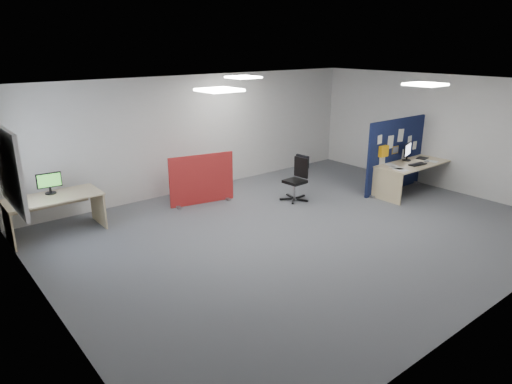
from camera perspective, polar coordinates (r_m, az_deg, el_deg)
floor at (r=8.74m, az=5.89°, el=-4.76°), size 9.00×9.00×0.00m
ceiling at (r=8.09m, az=6.51°, el=13.15°), size 9.00×7.00×0.02m
wall_back at (r=11.01m, az=-6.83°, el=7.36°), size 9.00×0.02×2.70m
wall_front at (r=6.44m, az=28.62°, el=-2.63°), size 9.00×0.02×2.70m
wall_left at (r=6.16m, az=-25.16°, el=-3.00°), size 0.02×7.00×2.70m
wall_right at (r=11.86m, az=21.96°, el=6.96°), size 0.02×7.00×2.70m
window at (r=8.00m, az=-28.52°, el=2.63°), size 0.06×1.70×1.30m
ceiling_lights at (r=8.80m, az=4.94°, el=13.40°), size 4.10×4.10×0.04m
navy_divider at (r=11.32m, az=17.04°, el=4.46°), size 2.08×0.30×1.72m
main_desk at (r=11.30m, az=18.70°, el=2.74°), size 1.97×0.88×0.73m
monitor_main at (r=11.36m, az=18.41°, el=4.90°), size 0.47×0.20×0.42m
keyboard at (r=11.08m, az=19.56°, el=3.28°), size 0.47×0.22×0.02m
mouse at (r=11.41m, az=20.55°, el=3.59°), size 0.11×0.08×0.03m
paper_tray at (r=11.74m, az=20.08°, el=3.99°), size 0.32×0.28×0.01m
red_divider at (r=10.04m, az=-6.78°, el=1.53°), size 1.45×0.33×1.10m
second_desk at (r=9.17m, az=-23.98°, el=-1.49°), size 1.65×0.82×0.73m
monitor_second at (r=9.21m, az=-24.43°, el=1.12°), size 0.44×0.20×0.40m
office_chair at (r=10.26m, az=5.27°, el=2.08°), size 0.64×0.65×0.99m
desk_papers at (r=10.90m, az=18.16°, el=3.13°), size 1.46×0.71×0.00m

